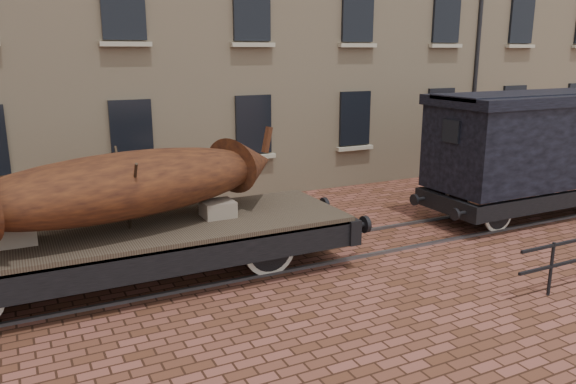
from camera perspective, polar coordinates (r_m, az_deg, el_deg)
name	(u,v)px	position (r m, az deg, el deg)	size (l,w,h in m)	color
ground	(303,255)	(12.20, 1.49, -6.39)	(90.00, 90.00, 0.00)	#4F2A1B
rail_track	(303,253)	(12.19, 1.49, -6.26)	(30.00, 1.52, 0.06)	#59595E
flatcar_wagon	(126,241)	(10.77, -16.10, -4.76)	(9.48, 2.57, 1.43)	#42382C
iron_boat	(127,184)	(10.50, -16.03, 0.75)	(6.67, 3.26, 1.60)	#5D2E15
goods_van	(531,140)	(15.89, 23.46, 4.88)	(6.30, 2.30, 3.26)	black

